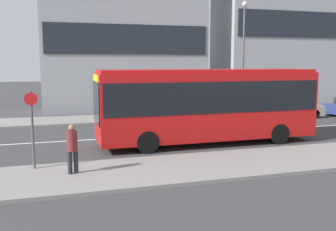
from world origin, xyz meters
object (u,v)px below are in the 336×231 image
object	(u,v)px
bus_stop_sign	(32,124)
street_lamp	(244,48)
pedestrian_near_stop	(72,146)
city_bus	(207,101)
parked_car_0	(293,108)

from	to	relation	value
bus_stop_sign	street_lamp	bearing A→B (deg)	36.95
bus_stop_sign	pedestrian_near_stop	bearing A→B (deg)	-38.03
city_bus	parked_car_0	xyz separation A→B (m)	(8.83, 5.90, -1.32)
bus_stop_sign	street_lamp	size ratio (longest dim) A/B	0.35
pedestrian_near_stop	bus_stop_sign	xyz separation A→B (m)	(-1.27, 0.99, 0.64)
parked_car_0	pedestrian_near_stop	distance (m)	17.89
city_bus	bus_stop_sign	xyz separation A→B (m)	(-7.58, -2.62, -0.28)
city_bus	pedestrian_near_stop	bearing A→B (deg)	-151.06
street_lamp	bus_stop_sign	bearing A→B (deg)	-143.05
parked_car_0	pedestrian_near_stop	xyz separation A→B (m)	(-15.14, -9.51, 0.40)
city_bus	street_lamp	xyz separation A→B (m)	(5.75, 7.41, 2.80)
bus_stop_sign	street_lamp	distance (m)	16.96
pedestrian_near_stop	street_lamp	size ratio (longest dim) A/B	0.21
city_bus	street_lamp	distance (m)	9.78
parked_car_0	street_lamp	size ratio (longest dim) A/B	0.52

